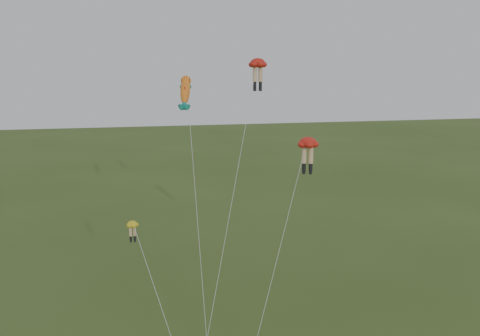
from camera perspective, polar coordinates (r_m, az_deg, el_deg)
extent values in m
ellipsoid|color=red|center=(43.44, 1.90, 11.15)|extent=(1.53, 1.53, 0.76)
cylinder|color=#DCB282|center=(43.37, 1.59, 9.96)|extent=(0.34, 0.34, 1.17)
cylinder|color=black|center=(43.39, 1.59, 8.81)|extent=(0.26, 0.26, 0.58)
cube|color=black|center=(43.40, 1.58, 8.31)|extent=(0.19, 0.34, 0.17)
cylinder|color=#DCB282|center=(43.50, 2.19, 9.96)|extent=(0.34, 0.34, 1.17)
cylinder|color=black|center=(43.51, 2.18, 8.81)|extent=(0.26, 0.26, 0.58)
cube|color=black|center=(43.52, 2.18, 8.32)|extent=(0.19, 0.34, 0.17)
cylinder|color=silver|center=(39.32, -0.66, -2.41)|extent=(6.08, 8.97, 19.35)
ellipsoid|color=red|center=(40.01, 7.24, 2.74)|extent=(2.16, 2.16, 0.81)
cylinder|color=#DCB282|center=(40.16, 6.86, 1.39)|extent=(0.36, 0.36, 1.25)
cylinder|color=black|center=(40.32, 6.83, 0.08)|extent=(0.28, 0.28, 0.62)
cube|color=black|center=(40.39, 6.82, -0.48)|extent=(0.34, 0.41, 0.18)
cylinder|color=#DCB282|center=(40.13, 7.57, 1.37)|extent=(0.36, 0.36, 1.25)
cylinder|color=black|center=(40.29, 7.54, 0.05)|extent=(0.28, 0.28, 0.62)
cube|color=black|center=(40.36, 7.52, -0.51)|extent=(0.34, 0.41, 0.18)
cylinder|color=silver|center=(37.23, 4.44, -7.84)|extent=(6.23, 6.92, 13.53)
ellipsoid|color=gold|center=(37.12, -11.42, -5.87)|extent=(0.90, 0.90, 0.44)
cylinder|color=#DCB282|center=(37.25, -11.60, -6.64)|extent=(0.19, 0.19, 0.66)
cylinder|color=black|center=(37.40, -11.57, -7.37)|extent=(0.15, 0.15, 0.33)
cube|color=black|center=(37.47, -11.56, -7.68)|extent=(0.12, 0.20, 0.10)
cylinder|color=#DCB282|center=(37.27, -11.19, -6.62)|extent=(0.19, 0.19, 0.66)
cylinder|color=black|center=(37.42, -11.16, -7.35)|extent=(0.15, 0.15, 0.33)
cube|color=black|center=(37.48, -11.15, -7.66)|extent=(0.12, 0.20, 0.10)
cylinder|color=silver|center=(35.22, -8.73, -13.53)|extent=(2.65, 7.07, 8.35)
ellipsoid|color=yellow|center=(44.17, -5.86, 8.31)|extent=(1.50, 2.73, 2.81)
sphere|color=yellow|center=(44.17, -5.86, 8.31)|extent=(1.18, 1.45, 1.27)
cone|color=#148372|center=(44.17, -5.86, 8.31)|extent=(0.97, 1.35, 1.18)
cone|color=#148372|center=(44.17, -5.86, 8.31)|extent=(0.97, 1.35, 1.18)
cone|color=#148372|center=(44.17, -5.86, 8.31)|extent=(0.55, 0.75, 0.66)
cone|color=#148372|center=(44.17, -5.86, 8.31)|extent=(0.55, 0.75, 0.66)
cone|color=red|center=(44.17, -5.86, 8.31)|extent=(0.59, 0.75, 0.66)
cylinder|color=silver|center=(39.20, -4.77, -4.38)|extent=(0.63, 12.52, 16.84)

